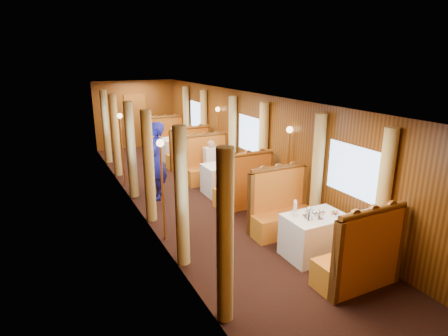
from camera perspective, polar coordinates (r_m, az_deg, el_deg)
floor at (r=9.31m, az=-4.06°, el=-4.48°), size 3.00×12.00×0.01m
ceiling at (r=8.73m, az=-4.40°, el=11.01°), size 3.00×12.00×0.01m
wall_far at (r=14.58m, az=-13.32°, el=7.94°), size 3.00×0.01×2.50m
wall_near at (r=4.39m, az=28.20°, el=-14.16°), size 3.00×0.01×2.50m
wall_left at (r=8.51m, az=-13.61°, el=1.87°), size 0.01×12.00×2.50m
wall_right at (r=9.59m, az=4.12°, el=3.96°), size 0.01×12.00×2.50m
doorway_far at (r=14.59m, az=-13.23°, el=6.96°), size 0.80×0.04×2.00m
table_near at (r=6.76m, az=13.66°, el=-9.99°), size 1.05×0.72×0.75m
banquette_near_fwd at (r=6.10m, az=19.91°, el=-13.15°), size 1.30×0.55×1.34m
banquette_near_aft at (r=7.46m, az=8.70°, el=-6.66°), size 1.30×0.55×1.34m
table_mid at (r=9.48m, az=0.09°, el=-1.65°), size 1.05×0.72×0.75m
banquette_mid_fwd at (r=8.62m, az=3.11°, el=-3.24°), size 1.30×0.55×1.34m
banquette_mid_aft at (r=10.34m, az=-2.42°, el=0.20°), size 1.30×0.55×1.34m
table_far at (r=12.59m, az=-7.05°, el=2.86°), size 1.05×0.72×0.75m
banquette_far_fwd at (r=11.65m, az=-5.38°, el=2.04°), size 1.30×0.55×1.34m
banquette_far_aft at (r=13.51m, az=-8.51°, el=3.97°), size 1.30×0.55×1.34m
tea_tray at (r=6.52m, az=13.60°, el=-7.29°), size 0.40×0.35×0.01m
teapot_left at (r=6.40m, az=13.60°, el=-7.19°), size 0.20×0.18×0.14m
teapot_right at (r=6.49m, az=14.63°, el=-6.93°), size 0.17×0.14×0.13m
teapot_back at (r=6.56m, az=12.80°, el=-6.57°), size 0.17×0.13×0.12m
fruit_plate at (r=6.73m, az=16.50°, el=-6.67°), size 0.21×0.21×0.05m
cup_inboard at (r=6.45m, az=10.80°, el=-6.45°), size 0.08×0.08×0.26m
cup_outboard at (r=6.54m, az=10.73°, el=-6.12°), size 0.08×0.08×0.26m
rose_vase_mid at (r=9.36m, az=0.07°, el=1.65°), size 0.06×0.06×0.36m
rose_vase_far at (r=12.50m, az=-7.20°, el=5.35°), size 0.06×0.06×0.36m
window_left_near at (r=5.24m, az=-4.71°, el=-4.70°), size 0.01×1.20×0.90m
curtain_left_near_a at (r=4.75m, az=0.15°, el=-10.69°), size 0.22×0.22×2.35m
curtain_left_near_b at (r=6.06m, az=-6.48°, el=-4.53°), size 0.22×0.22×2.35m
window_right_near at (r=6.85m, az=19.01°, el=-0.42°), size 0.01×1.20×0.90m
curtain_right_near_a at (r=6.37m, az=23.04°, el=-4.75°), size 0.22×0.22×2.35m
curtain_right_near_b at (r=7.40m, az=14.00°, el=-0.97°), size 0.22×0.22×2.35m
window_left_mid at (r=8.46m, az=-13.60°, el=3.19°), size 0.01×1.20×0.90m
curtain_left_mid_a at (r=7.82m, az=-11.40°, el=0.15°), size 0.22×0.22×2.35m
curtain_left_mid_b at (r=9.29m, az=-13.97°, el=2.60°), size 0.22×0.22×2.35m
window_right_mid at (r=9.54m, az=4.06°, el=5.12°), size 0.01×1.20×0.90m
curtain_right_mid_a at (r=8.90m, az=5.98°, el=2.41°), size 0.22×0.22×2.35m
curtain_right_mid_b at (r=10.21m, az=1.30°, el=4.35°), size 0.22×0.22×2.35m
window_left_far at (r=11.84m, az=-17.54°, el=6.66°), size 0.01×1.20×0.90m
curtain_left_far_a at (r=11.15m, az=-16.22°, el=4.74°), size 0.22×0.22×2.35m
curtain_left_far_b at (r=12.66m, az=-17.55°, el=6.00°), size 0.22×0.22×2.35m
window_right_far at (r=12.63m, az=-4.05°, el=7.97°), size 0.01×1.20×0.90m
curtain_right_far_a at (r=11.93m, az=-3.05°, el=6.13°), size 0.22×0.22×2.35m
curtain_right_far_b at (r=13.35m, az=-5.74°, el=7.21°), size 0.22×0.22×2.35m
sconce_left_fore at (r=6.86m, az=-9.50°, el=-0.26°), size 0.14×0.14×1.95m
sconce_right_fore at (r=8.08m, az=9.81°, el=2.32°), size 0.14×0.14×1.95m
sconce_left_aft at (r=10.17m, az=-15.39°, el=4.91°), size 0.14×0.14×1.95m
sconce_right_aft at (r=11.03m, az=-0.95°, el=6.39°), size 0.14×0.14×1.95m
steward at (r=9.10m, az=-10.27°, el=1.03°), size 0.69×0.81×1.89m
passenger at (r=10.03m, az=-1.86°, el=1.58°), size 0.40×0.44×0.76m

